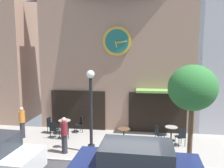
% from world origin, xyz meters
% --- Properties ---
extents(clock_building, '(9.20, 3.30, 9.62)m').
position_xyz_m(clock_building, '(-0.98, 5.24, 4.97)').
color(clock_building, '#9E7A66').
rests_on(clock_building, ground_plane).
extents(street_lamp, '(0.36, 0.36, 3.78)m').
position_xyz_m(street_lamp, '(-1.79, 1.03, 1.92)').
color(street_lamp, black).
rests_on(street_lamp, ground_plane).
extents(street_tree, '(1.95, 1.76, 4.08)m').
position_xyz_m(street_tree, '(2.47, 0.59, 3.13)').
color(street_tree, brown).
rests_on(street_tree, ground_plane).
extents(cafe_table_center, '(0.68, 0.68, 0.77)m').
position_xyz_m(cafe_table_center, '(-3.82, 3.28, 0.53)').
color(cafe_table_center, black).
rests_on(cafe_table_center, ground_plane).
extents(cafe_table_rightmost, '(0.64, 0.64, 0.72)m').
position_xyz_m(cafe_table_rightmost, '(-0.43, 2.43, 0.48)').
color(cafe_table_rightmost, black).
rests_on(cafe_table_rightmost, ground_plane).
extents(cafe_table_leftmost, '(0.63, 0.63, 0.74)m').
position_xyz_m(cafe_table_leftmost, '(1.98, 2.99, 0.49)').
color(cafe_table_leftmost, black).
rests_on(cafe_table_leftmost, ground_plane).
extents(cafe_chair_left_end, '(0.48, 0.48, 0.90)m').
position_xyz_m(cafe_chair_left_end, '(-4.14, 2.48, 0.53)').
color(cafe_chair_left_end, black).
rests_on(cafe_chair_left_end, ground_plane).
extents(cafe_chair_near_tree, '(0.55, 0.55, 0.90)m').
position_xyz_m(cafe_chair_near_tree, '(-3.04, 3.64, 0.53)').
color(cafe_chair_near_tree, black).
rests_on(cafe_chair_near_tree, ground_plane).
extents(cafe_chair_facing_street, '(0.46, 0.46, 0.90)m').
position_xyz_m(cafe_chair_facing_street, '(-4.64, 3.23, 0.53)').
color(cafe_chair_facing_street, black).
rests_on(cafe_chair_facing_street, ground_plane).
extents(cafe_chair_curbside, '(0.50, 0.50, 0.90)m').
position_xyz_m(cafe_chair_curbside, '(-3.53, 2.46, 0.53)').
color(cafe_chair_curbside, black).
rests_on(cafe_chair_curbside, ground_plane).
extents(cafe_chair_near_lamp, '(0.53, 0.53, 0.90)m').
position_xyz_m(cafe_chair_near_lamp, '(2.38, 2.31, 0.53)').
color(cafe_chair_near_lamp, black).
rests_on(cafe_chair_near_lamp, ground_plane).
extents(cafe_chair_mid_row, '(0.52, 0.52, 0.90)m').
position_xyz_m(cafe_chair_mid_row, '(1.30, 2.53, 0.53)').
color(cafe_chair_mid_row, black).
rests_on(cafe_chair_mid_row, ground_plane).
extents(pedestrian_maroon, '(0.38, 0.38, 1.67)m').
position_xyz_m(pedestrian_maroon, '(-2.98, 0.79, 0.86)').
color(pedestrian_maroon, '#2D2D38').
rests_on(pedestrian_maroon, ground_plane).
extents(pedestrian_orange, '(0.39, 0.39, 1.67)m').
position_xyz_m(pedestrian_orange, '(-5.84, 2.35, 0.86)').
color(pedestrian_orange, '#2D2D38').
rests_on(pedestrian_orange, ground_plane).
extents(parked_car_navy, '(4.35, 2.11, 1.55)m').
position_xyz_m(parked_car_navy, '(0.35, -1.55, 0.76)').
color(parked_car_navy, navy).
rests_on(parked_car_navy, ground_plane).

